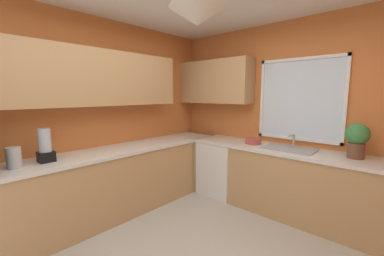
{
  "coord_description": "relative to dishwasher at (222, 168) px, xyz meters",
  "views": [
    {
      "loc": [
        1.28,
        -1.47,
        1.6
      ],
      "look_at": [
        -0.8,
        0.82,
        1.16
      ],
      "focal_mm": 22.56,
      "sensor_mm": 36.0,
      "label": 1
    }
  ],
  "objects": [
    {
      "name": "bowl",
      "position": [
        0.52,
        0.03,
        0.51
      ],
      "size": [
        0.22,
        0.22,
        0.09
      ],
      "primitive_type": "cylinder",
      "color": "#B74C42",
      "rests_on": "counter_run_back"
    },
    {
      "name": "potted_plant",
      "position": [
        1.76,
        0.08,
        0.69
      ],
      "size": [
        0.24,
        0.24,
        0.4
      ],
      "color": "brown",
      "rests_on": "counter_run_back"
    },
    {
      "name": "room_shell",
      "position": [
        0.53,
        -1.2,
        1.35
      ],
      "size": [
        3.85,
        4.09,
        2.67
      ],
      "color": "#D17238",
      "rests_on": "ground_plane"
    },
    {
      "name": "blender_appliance",
      "position": [
        -0.66,
        -2.31,
        0.62
      ],
      "size": [
        0.15,
        0.15,
        0.36
      ],
      "color": "black",
      "rests_on": "counter_run_left"
    },
    {
      "name": "kettle",
      "position": [
        -0.64,
        -2.6,
        0.57
      ],
      "size": [
        0.13,
        0.13,
        0.21
      ],
      "primitive_type": "cylinder",
      "color": "#B7B7BC",
      "rests_on": "counter_run_left"
    },
    {
      "name": "counter_run_back",
      "position": [
        1.11,
        0.03,
        0.02
      ],
      "size": [
        2.94,
        0.65,
        0.88
      ],
      "color": "tan",
      "rests_on": "ground_plane"
    },
    {
      "name": "counter_run_left",
      "position": [
        -0.66,
        -1.65,
        0.02
      ],
      "size": [
        0.65,
        3.7,
        0.88
      ],
      "color": "tan",
      "rests_on": "ground_plane"
    },
    {
      "name": "dishwasher",
      "position": [
        0.0,
        0.0,
        0.0
      ],
      "size": [
        0.6,
        0.6,
        0.84
      ],
      "primitive_type": "cube",
      "color": "white",
      "rests_on": "ground_plane"
    },
    {
      "name": "sink_assembly",
      "position": [
        1.04,
        0.04,
        0.47
      ],
      "size": [
        0.64,
        0.4,
        0.19
      ],
      "color": "#9EA0A5",
      "rests_on": "counter_run_back"
    }
  ]
}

